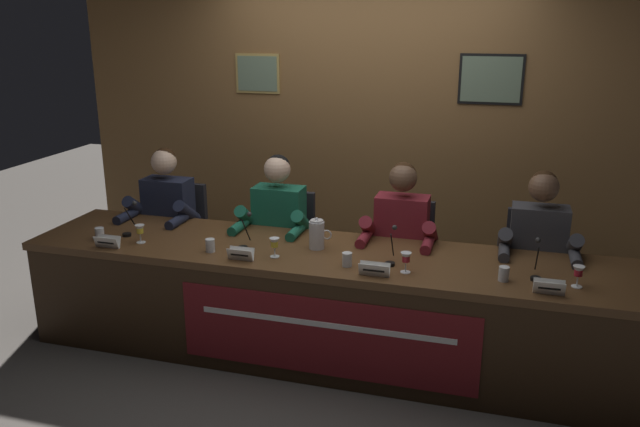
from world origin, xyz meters
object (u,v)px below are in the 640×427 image
at_px(chair_far_left, 179,243).
at_px(nameplate_center_right, 374,270).
at_px(chair_center_right, 402,266).
at_px(chair_center_left, 285,254).
at_px(water_cup_center_left, 210,246).
at_px(nameplate_far_left, 107,242).
at_px(nameplate_center_left, 241,254).
at_px(water_pitcher_central, 317,234).
at_px(juice_glass_center_right, 406,259).
at_px(water_cup_center_right, 347,260).
at_px(water_cup_far_right, 504,275).
at_px(conference_table, 315,289).
at_px(microphone_center_right, 391,252).
at_px(microphone_far_right, 536,266).
at_px(chair_far_right, 533,280).
at_px(juice_glass_far_right, 578,273).
at_px(nameplate_far_right, 549,287).
at_px(water_cup_far_left, 100,234).
at_px(microphone_far_left, 129,224).
at_px(panelist_far_left, 164,217).
at_px(microphone_center_left, 245,236).
at_px(juice_glass_far_left, 140,230).
at_px(panelist_center_left, 275,227).
at_px(panelist_center_right, 399,239).
at_px(panelist_far_right, 538,252).
at_px(juice_glass_center_left, 274,244).

xyz_separation_m(chair_far_left, nameplate_center_right, (1.76, -0.91, 0.33)).
relative_size(chair_center_right, nameplate_center_right, 5.07).
bearing_deg(chair_center_left, water_cup_center_left, -105.23).
xyz_separation_m(chair_center_left, nameplate_center_right, (0.87, -0.91, 0.33)).
bearing_deg(water_cup_center_left, chair_far_left, 129.98).
height_order(nameplate_far_left, water_cup_center_left, water_cup_center_left).
bearing_deg(nameplate_center_left, water_pitcher_central, 40.64).
relative_size(nameplate_center_right, juice_glass_center_right, 1.45).
height_order(water_cup_center_right, water_cup_far_right, same).
bearing_deg(conference_table, microphone_center_right, 3.49).
bearing_deg(microphone_far_right, chair_far_right, 87.36).
distance_m(chair_center_right, water_cup_center_right, 0.90).
bearing_deg(conference_table, chair_far_left, 152.13).
distance_m(chair_center_right, microphone_far_right, 1.16).
bearing_deg(juice_glass_far_right, water_pitcher_central, 172.78).
height_order(chair_far_right, nameplate_far_right, chair_far_right).
height_order(conference_table, water_cup_far_left, water_cup_far_left).
distance_m(nameplate_center_left, microphone_far_right, 1.75).
bearing_deg(nameplate_center_left, microphone_center_right, 13.09).
relative_size(microphone_far_left, nameplate_far_right, 1.32).
bearing_deg(panelist_far_left, chair_far_left, 90.00).
bearing_deg(water_cup_far_left, microphone_center_left, 7.86).
bearing_deg(chair_far_left, microphone_far_right, -14.34).
bearing_deg(nameplate_center_right, juice_glass_far_right, 8.05).
distance_m(nameplate_far_left, water_pitcher_central, 1.36).
xyz_separation_m(microphone_far_left, chair_center_right, (1.80, 0.65, -0.36)).
relative_size(panelist_far_left, water_cup_far_right, 14.54).
bearing_deg(nameplate_far_left, juice_glass_far_left, 43.38).
relative_size(nameplate_center_left, chair_far_right, 0.18).
bearing_deg(panelist_center_left, chair_center_right, 12.55).
relative_size(panelist_far_left, juice_glass_center_right, 9.96).
bearing_deg(juice_glass_far_right, water_cup_far_left, -179.06).
bearing_deg(water_cup_far_left, nameplate_center_left, -4.79).
distance_m(chair_center_left, panelist_center_right, 0.96).
xyz_separation_m(water_cup_far_left, panelist_far_right, (2.83, 0.61, -0.05)).
bearing_deg(water_pitcher_central, chair_far_left, 156.99).
xyz_separation_m(panelist_far_left, panelist_far_right, (2.69, 0.00, 0.00)).
relative_size(microphone_center_left, chair_center_right, 0.24).
height_order(water_cup_center_right, microphone_far_right, microphone_far_right).
relative_size(microphone_far_left, water_cup_center_left, 2.54).
bearing_deg(conference_table, nameplate_far_right, -7.82).
bearing_deg(chair_center_right, water_cup_center_right, -105.20).
xyz_separation_m(nameplate_far_left, panelist_center_right, (1.79, 0.73, -0.05)).
height_order(conference_table, panelist_far_left, panelist_far_left).
bearing_deg(juice_glass_center_left, panelist_center_right, 40.09).
xyz_separation_m(chair_center_left, water_cup_far_right, (1.59, -0.78, 0.32)).
xyz_separation_m(nameplate_center_right, water_cup_center_right, (-0.19, 0.11, -0.00)).
relative_size(conference_table, panelist_center_left, 3.15).
bearing_deg(water_cup_far_right, water_pitcher_central, 169.32).
height_order(water_cup_far_left, juice_glass_center_right, juice_glass_center_right).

